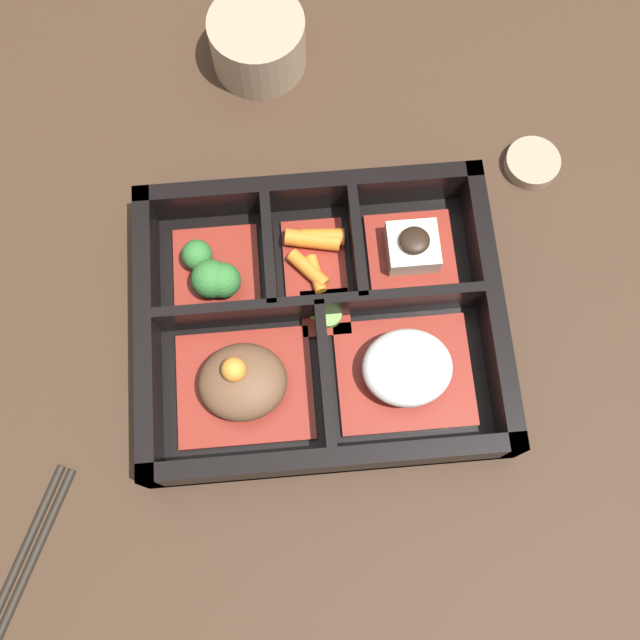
# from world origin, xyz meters

# --- Properties ---
(ground_plane) EXTENTS (3.00, 3.00, 0.00)m
(ground_plane) POSITION_xyz_m (0.00, 0.00, 0.00)
(ground_plane) COLOR #382619
(bento_base) EXTENTS (0.29, 0.24, 0.01)m
(bento_base) POSITION_xyz_m (0.00, 0.00, 0.01)
(bento_base) COLOR black
(bento_base) RESTS_ON ground_plane
(bento_rim) EXTENTS (0.29, 0.24, 0.05)m
(bento_rim) POSITION_xyz_m (0.00, -0.00, 0.02)
(bento_rim) COLOR black
(bento_rim) RESTS_ON ground_plane
(bowl_rice) EXTENTS (0.11, 0.09, 0.04)m
(bowl_rice) POSITION_xyz_m (-0.06, 0.05, 0.03)
(bowl_rice) COLOR maroon
(bowl_rice) RESTS_ON bento_base
(bowl_stew) EXTENTS (0.11, 0.09, 0.05)m
(bowl_stew) POSITION_xyz_m (0.06, 0.05, 0.03)
(bowl_stew) COLOR maroon
(bowl_stew) RESTS_ON bento_base
(bowl_tofu) EXTENTS (0.07, 0.07, 0.03)m
(bowl_tofu) POSITION_xyz_m (-0.08, -0.06, 0.02)
(bowl_tofu) COLOR maroon
(bowl_tofu) RESTS_ON bento_base
(bowl_carrots) EXTENTS (0.06, 0.07, 0.02)m
(bowl_carrots) POSITION_xyz_m (0.00, -0.06, 0.02)
(bowl_carrots) COLOR maroon
(bowl_carrots) RESTS_ON bento_base
(bowl_greens) EXTENTS (0.07, 0.07, 0.04)m
(bowl_greens) POSITION_xyz_m (0.08, -0.05, 0.03)
(bowl_greens) COLOR maroon
(bowl_greens) RESTS_ON bento_base
(bowl_pickles) EXTENTS (0.04, 0.04, 0.01)m
(bowl_pickles) POSITION_xyz_m (-0.01, -0.01, 0.01)
(bowl_pickles) COLOR maroon
(bowl_pickles) RESTS_ON bento_base
(tea_cup) EXTENTS (0.09, 0.09, 0.05)m
(tea_cup) POSITION_xyz_m (0.03, -0.27, 0.03)
(tea_cup) COLOR gray
(tea_cup) RESTS_ON ground_plane
(chopsticks) EXTENTS (0.10, 0.19, 0.01)m
(chopsticks) POSITION_xyz_m (0.25, 0.19, 0.00)
(chopsticks) COLOR black
(chopsticks) RESTS_ON ground_plane
(sauce_dish) EXTENTS (0.05, 0.05, 0.01)m
(sauce_dish) POSITION_xyz_m (-0.20, -0.14, 0.01)
(sauce_dish) COLOR gray
(sauce_dish) RESTS_ON ground_plane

